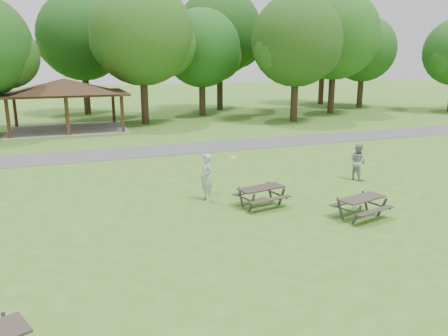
% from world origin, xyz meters
% --- Properties ---
extents(ground, '(160.00, 160.00, 0.00)m').
position_xyz_m(ground, '(0.00, 0.00, 0.00)').
color(ground, '#3D6E1F').
rests_on(ground, ground).
extents(asphalt_path, '(120.00, 3.20, 0.02)m').
position_xyz_m(asphalt_path, '(0.00, 14.00, 0.01)').
color(asphalt_path, '#47474A').
rests_on(asphalt_path, ground).
extents(pavilion, '(8.60, 7.01, 3.76)m').
position_xyz_m(pavilion, '(-4.00, 24.00, 3.06)').
color(pavilion, '#331E12').
rests_on(pavilion, ground).
extents(tree_row_e, '(8.40, 8.00, 11.02)m').
position_xyz_m(tree_row_e, '(2.10, 25.03, 6.78)').
color(tree_row_e, black).
rests_on(tree_row_e, ground).
extents(tree_row_f, '(7.35, 7.00, 9.55)m').
position_xyz_m(tree_row_f, '(8.09, 28.53, 5.84)').
color(tree_row_f, '#312316').
rests_on(tree_row_f, ground).
extents(tree_row_g, '(7.77, 7.40, 10.25)m').
position_xyz_m(tree_row_g, '(14.09, 22.03, 6.33)').
color(tree_row_g, black).
rests_on(tree_row_g, ground).
extents(tree_row_h, '(8.61, 8.20, 11.37)m').
position_xyz_m(tree_row_h, '(20.10, 25.53, 7.03)').
color(tree_row_h, black).
rests_on(tree_row_h, ground).
extents(tree_row_i, '(7.14, 6.80, 9.52)m').
position_xyz_m(tree_row_i, '(26.08, 29.03, 5.91)').
color(tree_row_i, black).
rests_on(tree_row_i, ground).
extents(tree_deep_b, '(8.40, 8.00, 11.13)m').
position_xyz_m(tree_deep_b, '(-1.90, 33.03, 6.89)').
color(tree_deep_b, black).
rests_on(tree_deep_b, ground).
extents(tree_deep_c, '(8.82, 8.40, 11.90)m').
position_xyz_m(tree_deep_c, '(11.10, 32.03, 7.44)').
color(tree_deep_c, black).
rests_on(tree_deep_c, ground).
extents(tree_deep_d, '(8.40, 8.00, 11.27)m').
position_xyz_m(tree_deep_d, '(24.10, 33.53, 7.03)').
color(tree_deep_d, '#311F16').
rests_on(tree_deep_d, ground).
extents(picnic_table_middle, '(1.90, 1.63, 0.73)m').
position_xyz_m(picnic_table_middle, '(2.09, 3.09, 0.54)').
color(picnic_table_middle, '#2B231F').
rests_on(picnic_table_middle, ground).
extents(picnic_table_far, '(1.93, 1.69, 0.72)m').
position_xyz_m(picnic_table_far, '(4.72, 0.88, 0.53)').
color(picnic_table_far, '#2F2922').
rests_on(picnic_table_far, ground).
extents(frisbee_in_flight, '(0.28, 0.28, 0.02)m').
position_xyz_m(frisbee_in_flight, '(1.56, 4.51, 1.56)').
color(frisbee_in_flight, yellow).
rests_on(frisbee_in_flight, ground).
extents(frisbee_thrower, '(0.54, 0.72, 1.77)m').
position_xyz_m(frisbee_thrower, '(0.47, 4.44, 0.88)').
color(frisbee_thrower, '#B0B0B2').
rests_on(frisbee_thrower, ground).
extents(frisbee_catcher, '(0.77, 0.89, 1.59)m').
position_xyz_m(frisbee_catcher, '(7.56, 4.88, 0.80)').
color(frisbee_catcher, '#959597').
rests_on(frisbee_catcher, ground).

